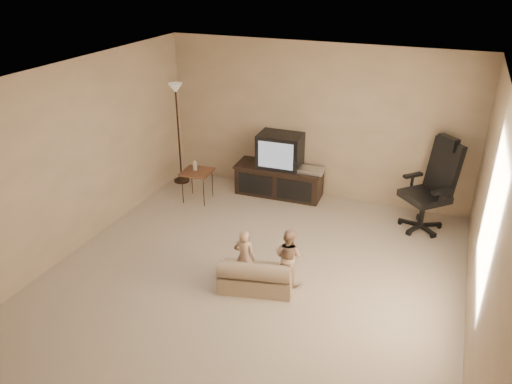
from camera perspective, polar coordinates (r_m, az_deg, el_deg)
floor at (r=6.30m, az=-0.70°, el=-10.11°), size 5.50×5.50×0.00m
room_shell at (r=5.55m, az=-0.79°, el=2.74°), size 5.50×5.50×5.50m
tv_stand at (r=8.28m, az=2.75°, el=2.53°), size 1.50×0.60×1.06m
office_chair at (r=7.62m, az=19.20°, el=-0.57°), size 0.91×0.91×1.40m
side_table at (r=8.11m, az=-6.79°, el=2.28°), size 0.50×0.50×0.69m
floor_lamp at (r=8.59m, az=-9.02°, el=9.07°), size 0.27×0.27×1.76m
child_sofa at (r=6.06m, az=-0.05°, el=-9.69°), size 0.95×0.67×0.43m
toddler_left at (r=6.07m, az=-1.34°, el=-7.46°), size 0.29×0.22×0.73m
toddler_right at (r=6.09m, az=3.70°, el=-7.37°), size 0.39×0.27×0.74m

